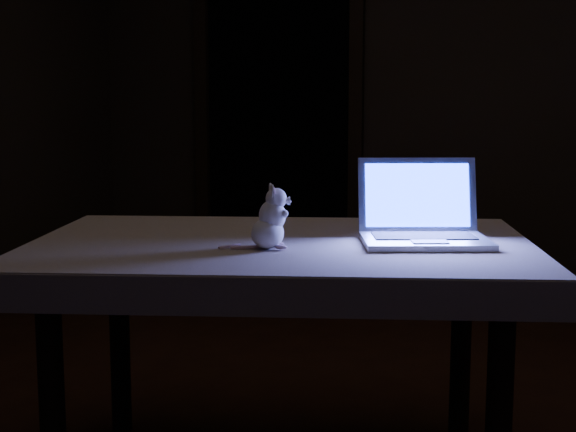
% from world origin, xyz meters
% --- Properties ---
extents(back_wall, '(4.50, 0.04, 2.60)m').
position_xyz_m(back_wall, '(0.00, 2.50, 1.30)').
color(back_wall, black).
rests_on(back_wall, ground).
extents(doorway, '(1.06, 0.36, 2.13)m').
position_xyz_m(doorway, '(-1.10, 2.50, 1.06)').
color(doorway, black).
rests_on(doorway, back_wall).
extents(table, '(1.45, 1.13, 0.69)m').
position_xyz_m(table, '(-0.16, -0.12, 0.34)').
color(table, black).
rests_on(table, floor).
extents(tablecloth, '(1.63, 1.43, 0.09)m').
position_xyz_m(tablecloth, '(-0.08, -0.16, 0.65)').
color(tablecloth, beige).
rests_on(tablecloth, table).
extents(laptop, '(0.41, 0.39, 0.23)m').
position_xyz_m(laptop, '(0.23, -0.05, 0.81)').
color(laptop, '#B9B9BE').
rests_on(laptop, tablecloth).
extents(plush_mouse, '(0.17, 0.17, 0.17)m').
position_xyz_m(plush_mouse, '(-0.15, -0.25, 0.78)').
color(plush_mouse, white).
rests_on(plush_mouse, tablecloth).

